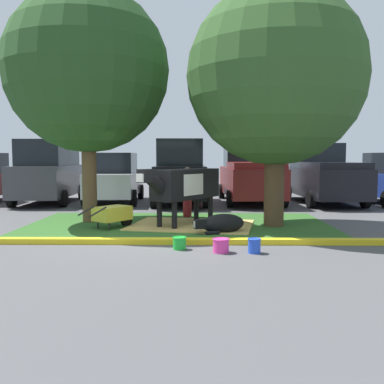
{
  "coord_description": "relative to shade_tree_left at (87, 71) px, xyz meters",
  "views": [
    {
      "loc": [
        1.09,
        -9.94,
        1.88
      ],
      "look_at": [
        0.93,
        1.92,
        0.9
      ],
      "focal_mm": 40.5,
      "sensor_mm": 36.0,
      "label": 1
    }
  ],
  "objects": [
    {
      "name": "cow_holstein",
      "position": [
        2.71,
        -0.6,
        -3.14
      ],
      "size": [
        2.08,
        2.8,
        1.57
      ],
      "color": "black",
      "rests_on": "ground"
    },
    {
      "name": "ground_plane",
      "position": [
        2.01,
        -2.33,
        -4.26
      ],
      "size": [
        80.0,
        80.0,
        0.0
      ],
      "primitive_type": "plane",
      "color": "#4C4C4F"
    },
    {
      "name": "bucket_blue",
      "position": [
        4.19,
        -3.96,
        -4.11
      ],
      "size": [
        0.27,
        0.27,
        0.29
      ],
      "color": "blue",
      "rests_on": "ground"
    },
    {
      "name": "sedan_silver",
      "position": [
        -0.29,
        5.27,
        -3.27
      ],
      "size": [
        2.14,
        4.46,
        2.02
      ],
      "color": "silver",
      "rests_on": "ground"
    },
    {
      "name": "pickup_truck_black",
      "position": [
        8.13,
        5.29,
        -3.14
      ],
      "size": [
        2.36,
        5.47,
        2.42
      ],
      "color": "black",
      "rests_on": "ground"
    },
    {
      "name": "curb_yellow",
      "position": [
        2.57,
        -3.1,
        -4.2
      ],
      "size": [
        9.41,
        0.24,
        0.12
      ],
      "primitive_type": "cube",
      "color": "yellow",
      "rests_on": "ground"
    },
    {
      "name": "bucket_pink",
      "position": [
        3.55,
        -3.92,
        -4.11
      ],
      "size": [
        0.34,
        0.34,
        0.28
      ],
      "color": "#EA3893",
      "rests_on": "ground"
    },
    {
      "name": "suv_dark_grey",
      "position": [
        -2.89,
        5.06,
        -2.99
      ],
      "size": [
        2.24,
        4.66,
        2.52
      ],
      "color": "#3D3D42",
      "rests_on": "ground"
    },
    {
      "name": "suv_black",
      "position": [
        2.38,
        4.81,
        -2.99
      ],
      "size": [
        2.24,
        4.66,
        2.52
      ],
      "color": "black",
      "rests_on": "ground"
    },
    {
      "name": "pickup_truck_maroon",
      "position": [
        5.21,
        5.46,
        -3.14
      ],
      "size": [
        2.36,
        5.47,
        2.42
      ],
      "color": "maroon",
      "rests_on": "ground"
    },
    {
      "name": "grass_island",
      "position": [
        2.57,
        -0.56,
        -4.25
      ],
      "size": [
        8.21,
        4.79,
        0.02
      ],
      "primitive_type": "cube",
      "color": "#2D5B23",
      "rests_on": "ground"
    },
    {
      "name": "wheelbarrow",
      "position": [
        0.88,
        -1.12,
        -3.87
      ],
      "size": [
        1.26,
        1.44,
        0.63
      ],
      "color": "gold",
      "rests_on": "ground"
    },
    {
      "name": "person_handler",
      "position": [
        2.77,
        0.98,
        -3.43
      ],
      "size": [
        0.51,
        0.34,
        1.55
      ],
      "color": "maroon",
      "rests_on": "ground"
    },
    {
      "name": "shade_tree_left",
      "position": [
        0.0,
        0.0,
        0.0
      ],
      "size": [
        4.58,
        4.58,
        6.56
      ],
      "color": "brown",
      "rests_on": "ground"
    },
    {
      "name": "calf_lying",
      "position": [
        3.68,
        -1.8,
        -4.02
      ],
      "size": [
        1.33,
        0.83,
        0.48
      ],
      "color": "black",
      "rests_on": "ground"
    },
    {
      "name": "bucket_green",
      "position": [
        2.72,
        -3.63,
        -4.12
      ],
      "size": [
        0.29,
        0.29,
        0.25
      ],
      "color": "green",
      "rests_on": "ground"
    },
    {
      "name": "hay_bedding",
      "position": [
        2.93,
        -0.71,
        -4.23
      ],
      "size": [
        3.58,
        2.94,
        0.04
      ],
      "primitive_type": "cube",
      "rotation": [
        0.0,
        0.0,
        -0.18
      ],
      "color": "tan",
      "rests_on": "ground"
    },
    {
      "name": "shade_tree_right",
      "position": [
        5.13,
        -0.73,
        -0.29
      ],
      "size": [
        4.68,
        4.68,
        6.32
      ],
      "color": "#4C3823",
      "rests_on": "ground"
    }
  ]
}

